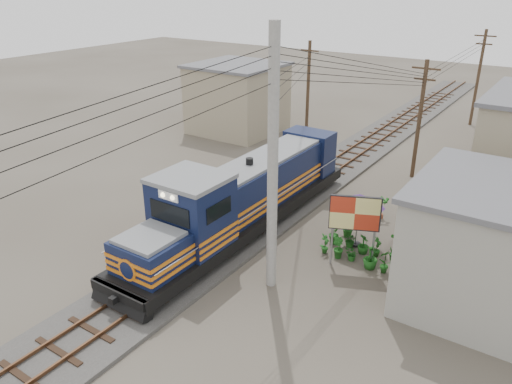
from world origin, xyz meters
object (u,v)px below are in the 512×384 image
Objects in this scene: billboard at (355,215)px; locomotive at (243,199)px; market_umbrella at (359,200)px; vendor at (410,249)px.

locomotive is at bearing 156.44° from billboard.
vendor is at bearing -8.59° from market_umbrella.
vendor is at bearing 9.69° from billboard.
market_umbrella is 2.98m from vendor.
locomotive is at bearing -160.94° from market_umbrella.
billboard reaches higher than market_umbrella.
billboard is 1.82m from market_umbrella.
vendor is at bearing 10.07° from locomotive.
vendor is (2.04, 1.34, -1.58)m from billboard.
locomotive is 7.78m from vendor.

